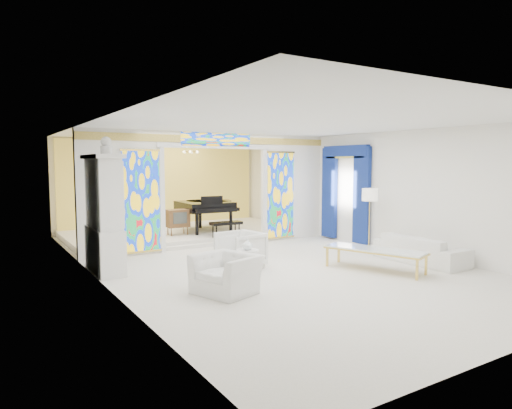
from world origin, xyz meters
TOP-DOWN VIEW (x-y plane):
  - floor at (0.00, 0.00)m, footprint 12.00×12.00m
  - ceiling at (0.00, 0.00)m, footprint 7.00×12.00m
  - wall_back at (0.00, 6.00)m, footprint 7.00×0.02m
  - wall_left at (-3.50, 0.00)m, footprint 0.02×12.00m
  - wall_right at (3.50, 0.00)m, footprint 0.02×12.00m
  - partition_wall at (0.00, 2.00)m, footprint 7.00×0.22m
  - stained_glass_left at (-2.03, 1.89)m, footprint 0.90×0.04m
  - stained_glass_right at (2.03, 1.89)m, footprint 0.90×0.04m
  - stained_glass_transom at (0.00, 1.89)m, footprint 2.00×0.04m
  - alcove_platform at (0.00, 4.10)m, footprint 6.80×3.80m
  - gold_curtain_back at (0.00, 5.88)m, footprint 6.70×0.10m
  - chandelier at (0.20, 4.00)m, footprint 0.48×0.48m
  - blue_drapes at (3.40, 0.70)m, footprint 0.14×1.85m
  - china_cabinet at (-3.22, 0.60)m, footprint 0.56×1.46m
  - armchair_left at (-1.85, -2.05)m, footprint 1.17×1.25m
  - armchair_right at (-0.71, -0.55)m, footprint 0.95×0.93m
  - sofa at (2.95, -2.23)m, footprint 0.82×2.08m
  - side_table at (-1.00, -1.35)m, footprint 0.45×0.45m
  - vase at (-1.00, -1.35)m, footprint 0.21×0.21m
  - coffee_table at (1.52, -2.23)m, footprint 1.30×2.14m
  - floor_lamp at (2.95, -0.68)m, footprint 0.46×0.46m
  - grand_piano at (0.60, 3.71)m, footprint 1.77×2.71m
  - tv_console at (-0.54, 3.31)m, footprint 0.64×0.45m

SIDE VIEW (x-z plane):
  - floor at x=0.00m, z-range 0.00..0.00m
  - alcove_platform at x=0.00m, z-range 0.00..0.18m
  - sofa at x=2.95m, z-range 0.00..0.61m
  - armchair_left at x=-1.85m, z-range 0.00..0.66m
  - side_table at x=-1.00m, z-range 0.08..0.63m
  - armchair_right at x=-0.71m, z-range 0.00..0.77m
  - coffee_table at x=1.52m, z-range 0.19..0.65m
  - tv_console at x=-0.54m, z-range 0.29..1.01m
  - vase at x=-1.00m, z-range 0.55..0.76m
  - grand_piano at x=0.60m, z-range 0.37..1.45m
  - china_cabinet at x=-3.22m, z-range -0.19..2.53m
  - stained_glass_left at x=-2.03m, z-range 0.10..2.50m
  - stained_glass_right at x=2.03m, z-range 0.10..2.50m
  - floor_lamp at x=2.95m, z-range 0.56..2.14m
  - wall_back at x=0.00m, z-range 0.00..3.00m
  - wall_left at x=-3.50m, z-range 0.00..3.00m
  - wall_right at x=3.50m, z-range 0.00..3.00m
  - gold_curtain_back at x=0.00m, z-range 0.05..2.95m
  - blue_drapes at x=3.40m, z-range 0.25..2.90m
  - partition_wall at x=0.00m, z-range 0.15..3.15m
  - chandelier at x=0.20m, z-range 2.40..2.70m
  - stained_glass_transom at x=0.00m, z-range 2.65..2.99m
  - ceiling at x=0.00m, z-range 2.99..3.01m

